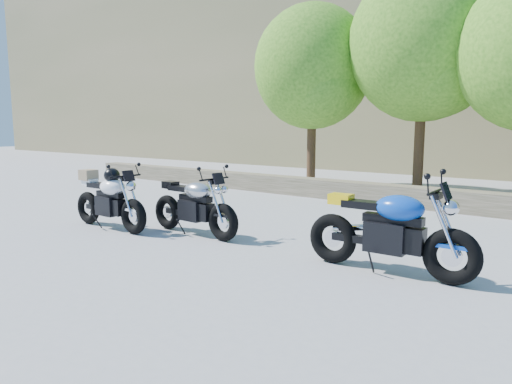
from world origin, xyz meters
The scene contains 8 objects.
ground centered at (0.00, 0.00, 0.00)m, with size 90.00×90.00×0.00m, color #939499.
stone_wall centered at (0.00, 5.50, 0.25)m, with size 22.00×0.55×0.50m, color brown.
tree_decid_left centered at (-2.39, 7.14, 3.63)m, with size 3.67×3.67×5.62m.
tree_decid_mid centered at (0.91, 7.54, 4.04)m, with size 4.08×4.08×6.24m.
silver_bike centered at (-0.56, 0.19, 0.51)m, with size 2.11×0.67×1.06m.
white_bike centered at (-2.18, -0.46, 0.57)m, with size 2.09×0.66×1.16m.
blue_bike centered at (3.01, 0.27, 0.56)m, with size 2.29×0.73×1.15m.
backpack centered at (2.61, 1.86, 0.20)m, with size 0.35×0.32×0.41m.
Camera 1 is at (5.28, -5.33, 1.89)m, focal length 32.00 mm.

